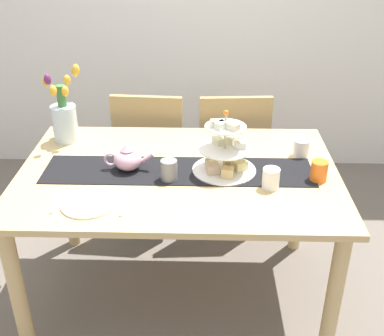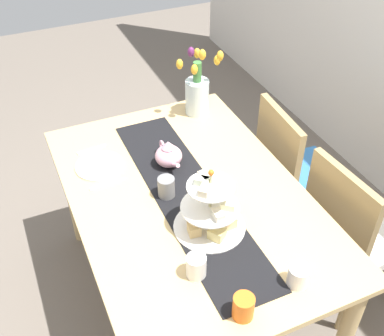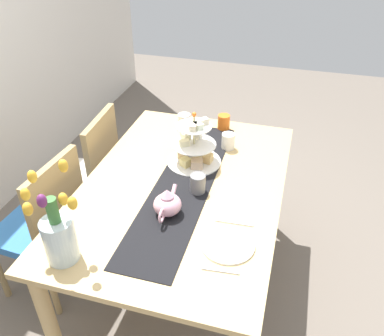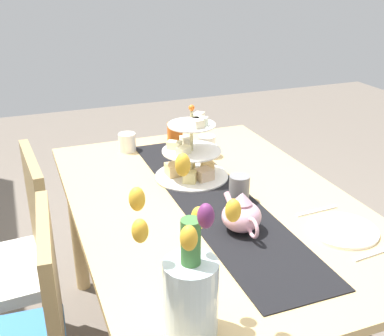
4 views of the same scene
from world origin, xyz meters
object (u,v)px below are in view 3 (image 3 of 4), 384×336
Objects in this scene: fork_left at (220,270)px; tulip_vase at (58,233)px; dining_table at (183,201)px; chair_left at (45,223)px; cream_jug at (184,120)px; knife_left at (234,223)px; dinner_plate_left at (228,244)px; mug_white_text at (228,141)px; teapot at (167,204)px; chair_right at (89,172)px; tiered_cake_stand at (194,148)px; mug_orange at (224,122)px; mug_grey at (198,183)px.

tulip_vase is at bearing 99.38° from fork_left.
dining_table is 0.77m from chair_left.
cream_jug reaches higher than knife_left.
mug_white_text is (0.78, 0.16, 0.04)m from dinner_plate_left.
teapot is at bearing -168.37° from cream_jug.
fork_left is 0.29m from knife_left.
chair_left is 9.58× the size of mug_white_text.
dinner_plate_left is at bearing 0.00° from fork_left.
fork_left is (0.10, -0.63, -0.13)m from tulip_vase.
tulip_vase is at bearing 111.54° from dinner_plate_left.
chair_right is 0.70m from cream_jug.
knife_left is (-0.51, -1.04, 0.26)m from chair_right.
dinner_plate_left is (-0.36, -0.31, 0.11)m from dining_table.
mug_white_text is at bearing -37.57° from tiered_cake_stand.
cream_jug is at bearing -34.36° from chair_left.
dinner_plate_left reaches higher than dining_table.
dinner_plate_left is 1.53× the size of fork_left.
chair_left is 10.71× the size of cream_jug.
teapot reaches higher than knife_left.
fork_left is 1.58× the size of mug_orange.
mug_grey is (0.17, -0.82, 0.31)m from chair_left.
knife_left is at bearing -116.18° from chair_right.
dining_table is 0.73m from tulip_vase.
mug_white_text is (0.63, -0.88, 0.31)m from chair_left.
mug_grey is (-0.04, -0.09, 0.16)m from dining_table.
tulip_vase is at bearing 155.32° from mug_white_text.
dining_table is 0.47m from mug_white_text.
chair_right is 5.35× the size of knife_left.
dining_table is at bearing 173.27° from mug_orange.
tiered_cake_stand reaches higher than chair_right.
chair_right is 1.07m from tulip_vase.
chair_right is 2.99× the size of tiered_cake_stand.
dining_table is 3.58× the size of tulip_vase.
chair_left is 6.07× the size of fork_left.
dining_table is 6.33× the size of teapot.
mug_orange is (1.25, -0.40, -0.09)m from tulip_vase.
cream_jug reaches higher than dinner_plate_left.
cream_jug is (0.60, 0.17, 0.15)m from dining_table.
mug_grey reaches higher than mug_orange.
fork_left is (-1.11, -0.48, -0.04)m from cream_jug.
chair_right reaches higher than mug_white_text.
tulip_vase is 0.65m from fork_left.
tulip_vase is 4.44× the size of mug_white_text.
teapot is at bearing -126.14° from chair_right.
mug_grey is 0.68m from mug_orange.
chair_right reaches higher than cream_jug.
tulip_vase is 1.23m from cream_jug.
teapot reaches higher than mug_white_text.
dinner_plate_left is 1.35× the size of knife_left.
mug_orange is at bearing -43.41° from chair_left.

